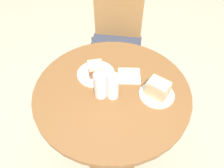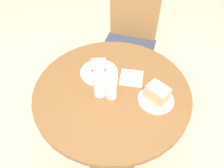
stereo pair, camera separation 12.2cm
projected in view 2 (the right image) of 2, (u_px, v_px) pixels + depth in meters
name	position (u px, v px, depth m)	size (l,w,h in m)	color
ground_plane	(112.00, 150.00, 1.81)	(8.00, 8.00, 0.00)	tan
table	(112.00, 108.00, 1.38)	(0.90, 0.90, 0.76)	brown
chair	(129.00, 43.00, 2.00)	(0.47, 0.48, 0.93)	olive
plate_near	(156.00, 100.00, 1.19)	(0.20, 0.20, 0.01)	silver
plate_far	(99.00, 72.00, 1.34)	(0.23, 0.23, 0.01)	silver
cake_slice_near	(157.00, 94.00, 1.15)	(0.14, 0.13, 0.09)	tan
cake_slice_far	(99.00, 67.00, 1.31)	(0.11, 0.11, 0.07)	brown
glass_lemonade	(111.00, 88.00, 1.16)	(0.06, 0.06, 0.16)	silver
glass_water	(100.00, 85.00, 1.18)	(0.07, 0.07, 0.15)	silver
napkin_stack	(131.00, 78.00, 1.30)	(0.15, 0.15, 0.01)	silver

